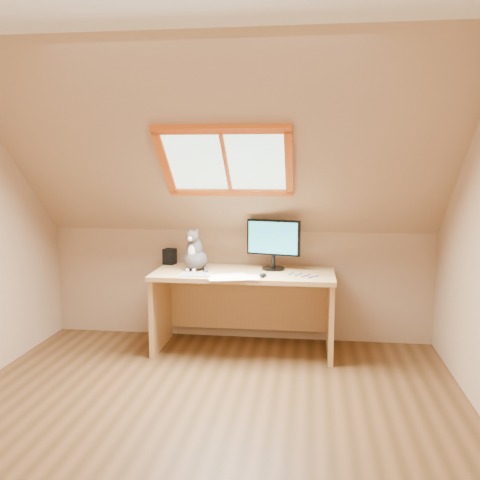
# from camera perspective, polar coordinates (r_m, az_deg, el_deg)

# --- Properties ---
(ground) EXTENTS (3.50, 3.50, 0.00)m
(ground) POSITION_cam_1_polar(r_m,az_deg,el_deg) (3.50, -4.22, -19.17)
(ground) COLOR brown
(ground) RESTS_ON ground
(room_shell) EXTENTS (3.52, 3.52, 2.41)m
(room_shell) POSITION_cam_1_polar(r_m,az_deg,el_deg) (3.03, -4.86, 4.82)
(room_shell) COLOR tan
(room_shell) RESTS_ON ground
(desk) EXTENTS (1.53, 0.67, 0.70)m
(desk) POSITION_cam_1_polar(r_m,az_deg,el_deg) (4.66, 0.51, -5.84)
(desk) COLOR tan
(desk) RESTS_ON ground
(monitor) EXTENTS (0.47, 0.20, 0.43)m
(monitor) POSITION_cam_1_polar(r_m,az_deg,el_deg) (4.60, 3.58, -0.11)
(monitor) COLOR black
(monitor) RESTS_ON desk
(cat) EXTENTS (0.26, 0.29, 0.38)m
(cat) POSITION_cam_1_polar(r_m,az_deg,el_deg) (4.61, -4.83, -1.55)
(cat) COLOR #4B4543
(cat) RESTS_ON desk
(desk_speaker) EXTENTS (0.12, 0.12, 0.14)m
(desk_speaker) POSITION_cam_1_polar(r_m,az_deg,el_deg) (4.91, -7.51, -1.75)
(desk_speaker) COLOR black
(desk_speaker) RESTS_ON desk
(graphics_tablet) EXTENTS (0.27, 0.20, 0.01)m
(graphics_tablet) POSITION_cam_1_polar(r_m,az_deg,el_deg) (4.42, -4.74, -3.69)
(graphics_tablet) COLOR #B2B2B7
(graphics_tablet) RESTS_ON desk
(mouse) EXTENTS (0.08, 0.10, 0.03)m
(mouse) POSITION_cam_1_polar(r_m,az_deg,el_deg) (4.33, 2.47, -3.78)
(mouse) COLOR black
(mouse) RESTS_ON desk
(papers) EXTENTS (0.35, 0.30, 0.01)m
(papers) POSITION_cam_1_polar(r_m,az_deg,el_deg) (4.30, -0.69, -4.02)
(papers) COLOR white
(papers) RESTS_ON desk
(cables) EXTENTS (0.51, 0.26, 0.01)m
(cables) POSITION_cam_1_polar(r_m,az_deg,el_deg) (4.40, 5.40, -3.76)
(cables) COLOR silver
(cables) RESTS_ON desk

